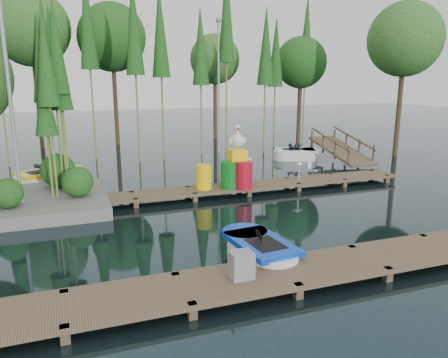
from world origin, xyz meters
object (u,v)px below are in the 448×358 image
object	(u,v)px
yellow_barrel	(204,177)
drum_cluster	(238,169)
boat_yellow_far	(47,178)
utility_cabinet	(241,265)
boat_blue	(260,252)

from	to	relation	value
yellow_barrel	drum_cluster	size ratio (longest dim) A/B	0.39
boat_yellow_far	yellow_barrel	distance (m)	6.57
boat_yellow_far	utility_cabinet	world-z (taller)	boat_yellow_far
boat_blue	boat_yellow_far	size ratio (longest dim) A/B	0.86
boat_yellow_far	drum_cluster	xyz separation A→B (m)	(6.59, -3.98, 0.68)
boat_yellow_far	boat_blue	bearing A→B (deg)	-69.31
boat_blue	yellow_barrel	size ratio (longest dim) A/B	2.95
boat_blue	drum_cluster	xyz separation A→B (m)	(1.71, 5.63, 0.72)
boat_blue	utility_cabinet	bearing A→B (deg)	-134.21
utility_cabinet	yellow_barrel	bearing A→B (deg)	78.67
drum_cluster	boat_blue	bearing A→B (deg)	-106.86
yellow_barrel	drum_cluster	world-z (taller)	drum_cluster
boat_blue	yellow_barrel	world-z (taller)	yellow_barrel
boat_blue	boat_yellow_far	world-z (taller)	boat_yellow_far
yellow_barrel	drum_cluster	distance (m)	1.30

